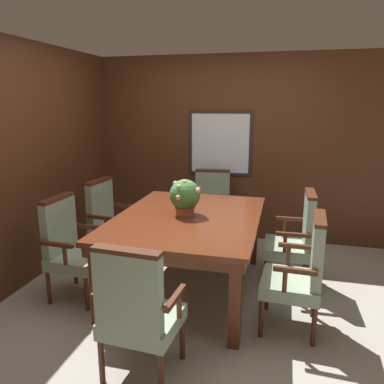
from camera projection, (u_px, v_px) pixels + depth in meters
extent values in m
plane|color=#A39E93|center=(184.00, 301.00, 3.55)|extent=(14.00, 14.00, 0.00)
cube|color=#4C2816|center=(221.00, 149.00, 5.07)|extent=(7.20, 0.06, 2.45)
cube|color=white|center=(220.00, 143.00, 5.02)|extent=(0.78, 0.01, 0.78)
cube|color=#282623|center=(220.00, 112.00, 4.92)|extent=(0.85, 0.02, 0.04)
cube|color=#282623|center=(219.00, 173.00, 5.11)|extent=(0.85, 0.02, 0.03)
cube|color=#282623|center=(190.00, 143.00, 5.11)|extent=(0.04, 0.02, 0.78)
cube|color=#282623|center=(250.00, 144.00, 4.92)|extent=(0.04, 0.02, 0.78)
cube|color=#4C2816|center=(16.00, 167.00, 3.67)|extent=(0.06, 7.20, 2.45)
cube|color=#562614|center=(97.00, 286.00, 3.08)|extent=(0.09, 0.09, 0.73)
cube|color=#562614|center=(235.00, 303.00, 2.81)|extent=(0.09, 0.09, 0.73)
cube|color=#562614|center=(160.00, 226.00, 4.58)|extent=(0.09, 0.09, 0.73)
cube|color=#562614|center=(254.00, 234.00, 4.31)|extent=(0.09, 0.09, 0.73)
cube|color=#562614|center=(188.00, 225.00, 3.62)|extent=(1.29, 1.74, 0.09)
cube|color=#562614|center=(188.00, 218.00, 3.61)|extent=(1.35, 1.80, 0.04)
cylinder|color=#472314|center=(182.00, 338.00, 2.72)|extent=(0.04, 0.04, 0.33)
cylinder|color=#472314|center=(130.00, 328.00, 2.85)|extent=(0.04, 0.04, 0.33)
cylinder|color=#472314|center=(161.00, 375.00, 2.35)|extent=(0.04, 0.04, 0.33)
cylinder|color=#472314|center=(102.00, 361.00, 2.48)|extent=(0.04, 0.04, 0.33)
cube|color=gray|center=(143.00, 321.00, 2.55)|extent=(0.52, 0.49, 0.11)
cube|color=gray|center=(128.00, 293.00, 2.30)|extent=(0.45, 0.11, 0.51)
cube|color=#472314|center=(126.00, 251.00, 2.24)|extent=(0.45, 0.12, 0.03)
cylinder|color=#472314|center=(179.00, 305.00, 2.47)|extent=(0.04, 0.04, 0.18)
cube|color=#472314|center=(175.00, 298.00, 2.39)|extent=(0.06, 0.32, 0.04)
cylinder|color=#472314|center=(112.00, 293.00, 2.62)|extent=(0.04, 0.04, 0.18)
cube|color=#472314|center=(106.00, 286.00, 2.54)|extent=(0.06, 0.32, 0.04)
cylinder|color=#472314|center=(87.00, 294.00, 3.36)|extent=(0.04, 0.04, 0.33)
cylinder|color=#472314|center=(110.00, 273.00, 3.76)|extent=(0.04, 0.04, 0.33)
cylinder|color=#472314|center=(49.00, 287.00, 3.47)|extent=(0.04, 0.04, 0.33)
cylinder|color=#472314|center=(75.00, 268.00, 3.87)|extent=(0.04, 0.04, 0.33)
cube|color=gray|center=(79.00, 259.00, 3.56)|extent=(0.48, 0.51, 0.11)
cube|color=gray|center=(59.00, 226.00, 3.54)|extent=(0.10, 0.45, 0.51)
cube|color=#472314|center=(57.00, 198.00, 3.48)|extent=(0.11, 0.45, 0.03)
cylinder|color=#472314|center=(65.00, 255.00, 3.28)|extent=(0.04, 0.04, 0.18)
cube|color=#472314|center=(57.00, 244.00, 3.28)|extent=(0.32, 0.05, 0.04)
cylinder|color=#472314|center=(95.00, 236.00, 3.75)|extent=(0.04, 0.04, 0.18)
cube|color=#472314|center=(89.00, 227.00, 3.75)|extent=(0.32, 0.05, 0.04)
cylinder|color=#472314|center=(267.00, 258.00, 4.12)|extent=(0.04, 0.04, 0.33)
cylinder|color=#472314|center=(266.00, 275.00, 3.72)|extent=(0.04, 0.04, 0.33)
cylinder|color=#472314|center=(305.00, 262.00, 4.03)|extent=(0.04, 0.04, 0.33)
cylinder|color=#472314|center=(308.00, 279.00, 3.63)|extent=(0.04, 0.04, 0.33)
cube|color=gray|center=(287.00, 248.00, 3.82)|extent=(0.47, 0.50, 0.11)
cube|color=gray|center=(309.00, 220.00, 3.71)|extent=(0.09, 0.45, 0.51)
cube|color=#472314|center=(311.00, 194.00, 3.65)|extent=(0.10, 0.45, 0.03)
cylinder|color=#472314|center=(284.00, 227.00, 4.04)|extent=(0.04, 0.04, 0.18)
cube|color=#472314|center=(291.00, 219.00, 4.00)|extent=(0.32, 0.04, 0.04)
cylinder|color=#472314|center=(285.00, 243.00, 3.56)|extent=(0.04, 0.04, 0.18)
cube|color=#472314|center=(293.00, 235.00, 3.52)|extent=(0.32, 0.04, 0.04)
cylinder|color=#472314|center=(267.00, 293.00, 3.38)|extent=(0.04, 0.04, 0.33)
cylinder|color=#472314|center=(261.00, 318.00, 2.98)|extent=(0.04, 0.04, 0.33)
cylinder|color=#472314|center=(313.00, 299.00, 3.26)|extent=(0.04, 0.04, 0.33)
cylinder|color=#472314|center=(314.00, 327.00, 2.86)|extent=(0.04, 0.04, 0.33)
cube|color=gray|center=(290.00, 284.00, 3.07)|extent=(0.49, 0.51, 0.11)
cube|color=gray|center=(317.00, 251.00, 2.94)|extent=(0.10, 0.45, 0.51)
cube|color=#472314|center=(320.00, 218.00, 2.88)|extent=(0.11, 0.45, 0.03)
cylinder|color=#472314|center=(288.00, 255.00, 3.28)|extent=(0.04, 0.04, 0.18)
cube|color=#472314|center=(297.00, 246.00, 3.24)|extent=(0.32, 0.05, 0.04)
cylinder|color=#472314|center=(285.00, 281.00, 2.81)|extent=(0.04, 0.04, 0.18)
cube|color=#472314|center=(295.00, 271.00, 2.77)|extent=(0.32, 0.05, 0.04)
cylinder|color=#472314|center=(123.00, 258.00, 4.12)|extent=(0.04, 0.04, 0.33)
cylinder|color=#472314|center=(140.00, 245.00, 4.51)|extent=(0.04, 0.04, 0.33)
cylinder|color=#472314|center=(92.00, 254.00, 4.25)|extent=(0.04, 0.04, 0.33)
cylinder|color=#472314|center=(111.00, 241.00, 4.64)|extent=(0.04, 0.04, 0.33)
cube|color=gray|center=(116.00, 231.00, 4.33)|extent=(0.50, 0.52, 0.11)
cube|color=gray|center=(100.00, 204.00, 4.31)|extent=(0.12, 0.45, 0.51)
cube|color=#472314|center=(99.00, 181.00, 4.25)|extent=(0.13, 0.45, 0.03)
cylinder|color=#472314|center=(106.00, 226.00, 4.05)|extent=(0.04, 0.04, 0.18)
cube|color=#472314|center=(100.00, 217.00, 4.05)|extent=(0.32, 0.06, 0.04)
cylinder|color=#472314|center=(129.00, 213.00, 4.51)|extent=(0.04, 0.04, 0.18)
cube|color=#472314|center=(123.00, 206.00, 4.51)|extent=(0.32, 0.06, 0.04)
cylinder|color=#472314|center=(192.00, 238.00, 4.73)|extent=(0.04, 0.04, 0.33)
cylinder|color=#472314|center=(226.00, 240.00, 4.67)|extent=(0.04, 0.04, 0.33)
cylinder|color=#472314|center=(197.00, 228.00, 5.12)|extent=(0.04, 0.04, 0.33)
cylinder|color=#472314|center=(228.00, 229.00, 5.06)|extent=(0.04, 0.04, 0.33)
cube|color=gray|center=(211.00, 218.00, 4.84)|extent=(0.53, 0.51, 0.11)
cube|color=gray|center=(213.00, 191.00, 4.95)|extent=(0.45, 0.12, 0.51)
cube|color=#472314|center=(213.00, 171.00, 4.89)|extent=(0.45, 0.13, 0.03)
cylinder|color=#472314|center=(191.00, 207.00, 4.81)|extent=(0.04, 0.04, 0.18)
cube|color=#472314|center=(192.00, 198.00, 4.86)|extent=(0.07, 0.32, 0.04)
cylinder|color=#472314|center=(231.00, 208.00, 4.74)|extent=(0.04, 0.04, 0.18)
cube|color=#472314|center=(231.00, 200.00, 4.78)|extent=(0.07, 0.32, 0.04)
cylinder|color=#9E5638|center=(185.00, 211.00, 3.63)|extent=(0.18, 0.18, 0.08)
cylinder|color=#9E5638|center=(185.00, 208.00, 3.62)|extent=(0.19, 0.19, 0.02)
sphere|color=#427F3D|center=(185.00, 195.00, 3.59)|extent=(0.30, 0.30, 0.30)
sphere|color=pink|center=(182.00, 189.00, 3.71)|extent=(0.04, 0.04, 0.04)
sphere|color=pink|center=(175.00, 183.00, 3.59)|extent=(0.05, 0.05, 0.05)
sphere|color=#F59D86|center=(197.00, 191.00, 3.52)|extent=(0.06, 0.06, 0.06)
sphere|color=pink|center=(185.00, 182.00, 3.51)|extent=(0.05, 0.05, 0.05)
sphere|color=pink|center=(183.00, 185.00, 3.70)|extent=(0.04, 0.04, 0.04)
sphere|color=#FE9B92|center=(178.00, 197.00, 3.46)|extent=(0.05, 0.05, 0.05)
sphere|color=#ECA599|center=(179.00, 187.00, 3.48)|extent=(0.04, 0.04, 0.04)
sphere|color=pink|center=(180.00, 183.00, 3.65)|extent=(0.05, 0.05, 0.05)
sphere|color=#EB9B81|center=(198.00, 189.00, 3.56)|extent=(0.04, 0.04, 0.04)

